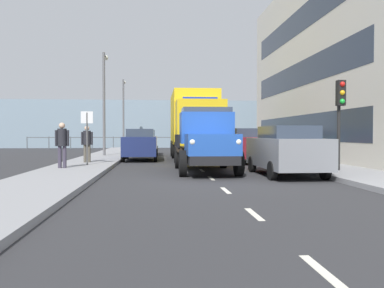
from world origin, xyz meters
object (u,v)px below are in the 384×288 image
(pedestrian_by_lamp, at_px, (87,141))
(lamp_post_far, at_px, (124,107))
(lorry_cargo_yellow, at_px, (195,123))
(car_silver_oppositeside_1, at_px, (144,142))
(car_maroon_kerbside_1, at_px, (247,145))
(lamp_post_promenade, at_px, (104,94))
(car_grey_kerbside_near, at_px, (286,150))
(street_sign, at_px, (87,128))
(traffic_light_near, at_px, (340,105))
(car_teal_kerbside_2, at_px, (227,143))
(car_red_kerbside_3, at_px, (214,141))
(car_navy_oppositeside_0, at_px, (140,144))
(pedestrian_with_bag, at_px, (62,141))
(truck_vintage_blue, at_px, (206,141))

(pedestrian_by_lamp, height_order, lamp_post_far, lamp_post_far)
(lorry_cargo_yellow, height_order, car_silver_oppositeside_1, lorry_cargo_yellow)
(car_maroon_kerbside_1, relative_size, lamp_post_promenade, 0.62)
(car_grey_kerbside_near, height_order, street_sign, street_sign)
(pedestrian_by_lamp, xyz_separation_m, traffic_light_near, (-9.70, 4.89, 1.34))
(car_teal_kerbside_2, distance_m, car_red_kerbside_3, 6.14)
(car_silver_oppositeside_1, distance_m, lamp_post_far, 9.94)
(car_navy_oppositeside_0, height_order, pedestrian_by_lamp, pedestrian_by_lamp)
(car_silver_oppositeside_1, relative_size, traffic_light_near, 1.29)
(pedestrian_with_bag, bearing_deg, lamp_post_far, -91.45)
(truck_vintage_blue, height_order, traffic_light_near, traffic_light_near)
(lamp_post_far, relative_size, street_sign, 2.78)
(pedestrian_by_lamp, bearing_deg, car_red_kerbside_3, -121.29)
(truck_vintage_blue, relative_size, car_red_kerbside_3, 1.31)
(lamp_post_promenade, bearing_deg, car_teal_kerbside_2, -176.53)
(car_silver_oppositeside_1, xyz_separation_m, lamp_post_far, (2.16, -9.23, 2.99))
(car_grey_kerbside_near, xyz_separation_m, traffic_light_near, (-2.02, -0.14, 1.58))
(lorry_cargo_yellow, relative_size, car_silver_oppositeside_1, 1.99)
(car_maroon_kerbside_1, distance_m, lamp_post_promenade, 9.66)
(traffic_light_near, relative_size, lamp_post_promenade, 0.51)
(car_silver_oppositeside_1, height_order, pedestrian_with_bag, pedestrian_with_bag)
(truck_vintage_blue, bearing_deg, lamp_post_promenade, -62.56)
(car_navy_oppositeside_0, height_order, lamp_post_promenade, lamp_post_promenade)
(car_teal_kerbside_2, relative_size, lamp_post_promenade, 0.69)
(car_teal_kerbside_2, bearing_deg, car_red_kerbside_3, -90.00)
(pedestrian_by_lamp, height_order, traffic_light_near, traffic_light_near)
(pedestrian_with_bag, xyz_separation_m, traffic_light_near, (-10.10, 1.91, 1.30))
(truck_vintage_blue, height_order, car_maroon_kerbside_1, truck_vintage_blue)
(car_teal_kerbside_2, relative_size, car_silver_oppositeside_1, 1.05)
(car_teal_kerbside_2, relative_size, pedestrian_by_lamp, 2.58)
(car_grey_kerbside_near, height_order, car_silver_oppositeside_1, same)
(car_grey_kerbside_near, distance_m, lamp_post_far, 24.25)
(car_grey_kerbside_near, distance_m, car_red_kerbside_3, 17.67)
(car_red_kerbside_3, xyz_separation_m, pedestrian_by_lamp, (7.68, 12.64, 0.23))
(lamp_post_promenade, bearing_deg, lorry_cargo_yellow, 160.26)
(lorry_cargo_yellow, height_order, pedestrian_by_lamp, lorry_cargo_yellow)
(truck_vintage_blue, distance_m, pedestrian_by_lamp, 6.28)
(pedestrian_with_bag, distance_m, lamp_post_promenade, 9.42)
(pedestrian_with_bag, relative_size, pedestrian_by_lamp, 1.04)
(truck_vintage_blue, relative_size, lorry_cargo_yellow, 0.69)
(car_grey_kerbside_near, xyz_separation_m, car_silver_oppositeside_1, (5.40, -13.61, -0.00))
(traffic_light_near, xyz_separation_m, lamp_post_far, (9.58, -22.70, 1.41))
(truck_vintage_blue, xyz_separation_m, car_red_kerbside_3, (-2.63, -16.37, -0.28))
(street_sign, bearing_deg, car_grey_kerbside_near, 154.62)
(car_teal_kerbside_2, xyz_separation_m, car_silver_oppositeside_1, (5.40, -2.08, -0.00))
(car_maroon_kerbside_1, bearing_deg, car_grey_kerbside_near, 90.00)
(traffic_light_near, bearing_deg, car_grey_kerbside_near, 3.87)
(truck_vintage_blue, height_order, car_red_kerbside_3, truck_vintage_blue)
(lorry_cargo_yellow, bearing_deg, car_grey_kerbside_near, 104.32)
(car_red_kerbside_3, bearing_deg, car_silver_oppositeside_1, 36.92)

